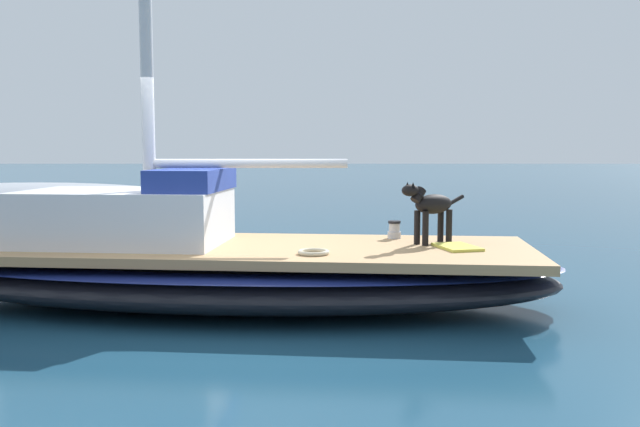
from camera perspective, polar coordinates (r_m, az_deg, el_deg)
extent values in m
plane|color=navy|center=(7.72, -7.51, -7.48)|extent=(120.00, 120.00, 0.00)
ellipsoid|color=black|center=(7.66, -7.54, -5.44)|extent=(3.19, 7.41, 0.56)
ellipsoid|color=navy|center=(7.63, -7.55, -4.12)|extent=(3.20, 7.45, 0.08)
cube|color=tan|center=(7.60, -7.57, -3.00)|extent=(2.68, 6.79, 0.10)
cylinder|color=silver|center=(7.58, -6.04, 4.21)|extent=(0.10, 2.20, 0.10)
cube|color=silver|center=(7.92, -16.09, -0.28)|extent=(1.61, 2.33, 0.60)
cube|color=navy|center=(7.71, -10.66, 2.82)|extent=(1.39, 0.83, 0.24)
ellipsoid|color=black|center=(7.68, 9.52, 0.79)|extent=(0.48, 0.55, 0.22)
cylinder|color=black|center=(7.53, 8.85, -1.26)|extent=(0.07, 0.07, 0.38)
cylinder|color=black|center=(7.63, 8.16, -1.16)|extent=(0.07, 0.07, 0.38)
cylinder|color=black|center=(7.79, 10.78, -1.06)|extent=(0.07, 0.07, 0.38)
cylinder|color=black|center=(7.88, 10.09, -0.97)|extent=(0.07, 0.07, 0.38)
cylinder|color=black|center=(7.51, 8.25, 1.54)|extent=(0.20, 0.22, 0.19)
ellipsoid|color=black|center=(7.43, 7.58, 1.94)|extent=(0.23, 0.25, 0.13)
cone|color=black|center=(7.39, 7.83, 2.38)|extent=(0.05, 0.05, 0.06)
cone|color=black|center=(7.45, 7.36, 2.42)|extent=(0.05, 0.05, 0.06)
torus|color=black|center=(7.51, 8.25, 1.54)|extent=(0.18, 0.17, 0.10)
cylinder|color=black|center=(7.93, 11.38, 1.12)|extent=(0.16, 0.21, 0.12)
cylinder|color=#B7B7BC|center=(8.10, 6.26, -1.80)|extent=(0.16, 0.16, 0.08)
cylinder|color=#B7B7BC|center=(8.09, 6.26, -1.17)|extent=(0.13, 0.13, 0.10)
cylinder|color=black|center=(8.08, 6.27, -0.72)|extent=(0.15, 0.15, 0.03)
torus|color=beige|center=(6.88, -0.55, -3.27)|extent=(0.32, 0.32, 0.04)
cube|color=#D8D14C|center=(7.42, 11.45, -2.77)|extent=(0.63, 0.49, 0.03)
ellipsoid|color=#B2B7C1|center=(13.20, -24.34, -0.03)|extent=(4.26, 7.87, 1.11)
cube|color=tan|center=(13.21, -24.32, -0.47)|extent=(3.64, 7.02, 0.08)
cube|color=navy|center=(13.11, -18.56, 0.66)|extent=(1.66, 2.49, 0.36)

